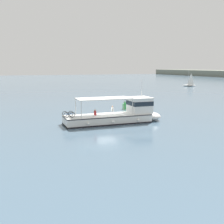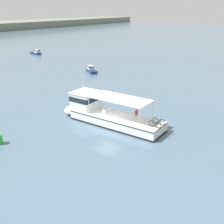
# 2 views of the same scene
# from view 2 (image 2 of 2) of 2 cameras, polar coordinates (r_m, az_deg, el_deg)

# --- Properties ---
(ground_plane) EXTENTS (400.00, 400.00, 0.00)m
(ground_plane) POSITION_cam_2_polar(r_m,az_deg,el_deg) (30.05, -0.81, -3.31)
(ground_plane) COLOR slate
(ferry_main) EXTENTS (3.62, 12.89, 5.32)m
(ferry_main) POSITION_cam_2_polar(r_m,az_deg,el_deg) (31.32, -1.53, -0.28)
(ferry_main) COLOR white
(ferry_main) RESTS_ON ground
(motorboat_horizon_east) EXTENTS (1.71, 3.73, 1.26)m
(motorboat_horizon_east) POSITION_cam_2_polar(r_m,az_deg,el_deg) (81.28, -15.43, 11.82)
(motorboat_horizon_east) COLOR navy
(motorboat_horizon_east) RESTS_ON ground
(motorboat_off_stern) EXTENTS (3.08, 3.71, 1.26)m
(motorboat_off_stern) POSITION_cam_2_polar(r_m,az_deg,el_deg) (56.32, -4.35, 8.76)
(motorboat_off_stern) COLOR navy
(motorboat_off_stern) RESTS_ON ground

